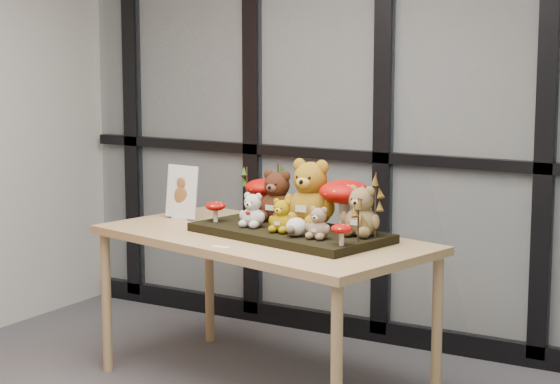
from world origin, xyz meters
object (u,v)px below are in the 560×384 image
Objects in this scene: display_table at (263,249)px; plush_cream_hedgehog at (296,226)px; diorama_tray at (290,233)px; bear_tan_back at (361,208)px; mushroom_front_left at (215,211)px; bear_small_yellow at (282,214)px; bear_white_bow at (253,208)px; bear_pooh_yellow at (311,189)px; mushroom_back_right at (345,203)px; sign_holder at (182,195)px; bear_beige_small at (319,221)px; mushroom_front_right at (342,233)px; bear_brown_medium at (277,193)px; mushroom_back_left at (264,195)px.

display_table is 18.61× the size of plush_cream_hedgehog.
bear_tan_back is (0.36, 0.02, 0.15)m from diorama_tray.
diorama_tray is at bearing 4.61° from mushroom_front_left.
bear_tan_back is 1.47× the size of bear_small_yellow.
plush_cream_hedgehog is at bearing -5.48° from bear_white_bow.
diorama_tray is 2.63× the size of bear_pooh_yellow.
mushroom_back_right is 0.67m from mushroom_front_left.
diorama_tray is at bearing -4.73° from sign_holder.
bear_pooh_yellow reaches higher than sign_holder.
diorama_tray is 0.29m from bear_beige_small.
plush_cream_hedgehog is at bearing -14.11° from bear_small_yellow.
mushroom_front_right is at bearing -71.77° from bear_tan_back.
bear_white_bow is 1.12× the size of bear_beige_small.
bear_brown_medium reaches higher than bear_small_yellow.
sign_holder is at bearing -172.60° from bear_tan_back.
mushroom_front_right is (0.52, -0.19, 0.16)m from display_table.
diorama_tray is at bearing -29.84° from bear_brown_medium.
bear_beige_small is at bearing -19.29° from diorama_tray.
bear_small_yellow is at bearing -8.36° from mushroom_front_left.
mushroom_front_left is at bearing -114.34° from mushroom_back_left.
bear_beige_small is 0.57× the size of sign_holder.
mushroom_front_right is (0.02, -0.24, -0.07)m from bear_tan_back.
mushroom_back_left is (-0.34, 0.12, -0.07)m from bear_pooh_yellow.
sign_holder is (-0.95, 0.26, 0.01)m from bear_beige_small.
bear_tan_back reaches higher than bear_white_bow.
diorama_tray is 5.15× the size of bear_white_bow.
bear_brown_medium is (-0.16, 0.14, 0.16)m from diorama_tray.
display_table is 0.32m from plush_cream_hedgehog.
mushroom_front_left is (-0.12, -0.26, -0.05)m from mushroom_back_left.
sign_holder reaches higher than diorama_tray.
display_table is 8.45× the size of mushroom_back_left.
mushroom_back_left reaches higher than mushroom_front_right.
bear_brown_medium is at bearing 97.08° from bear_white_bow.
bear_white_bow is 0.23m from mushroom_front_left.
bear_beige_small reaches higher than mushroom_front_left.
bear_tan_back is at bearing 46.75° from plush_cream_hedgehog.
bear_tan_back is 0.55m from bear_white_bow.
mushroom_front_left is (-0.64, 0.11, -0.03)m from bear_beige_small.
bear_small_yellow is at bearing -149.66° from bear_tan_back.
diorama_tray is 0.45m from mushroom_front_right.
mushroom_front_right reaches higher than diorama_tray.
bear_beige_small is 1.70× the size of plush_cream_hedgehog.
mushroom_back_right is 2.39× the size of mushroom_front_left.
bear_tan_back reaches higher than mushroom_front_left.
display_table is at bearing -0.10° from mushroom_front_left.
bear_tan_back is 0.13m from mushroom_back_right.
mushroom_front_right is (0.56, -0.17, -0.04)m from bear_white_bow.
bear_tan_back is 1.40× the size of bear_white_bow.
bear_pooh_yellow is 1.26× the size of sign_holder.
sign_holder is at bearing -164.74° from bear_brown_medium.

